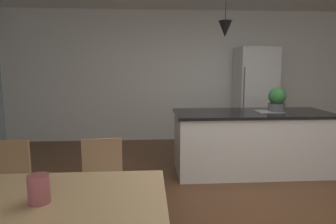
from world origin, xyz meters
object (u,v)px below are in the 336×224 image
Objects in this scene: refrigerator at (254,96)px; vase_on_dining_table at (39,189)px; potted_plant_on_island at (277,100)px; kitchen_island at (251,141)px; chair_far_right at (102,183)px; dining_table at (7,211)px; chair_far_left at (4,186)px.

refrigerator reaches higher than vase_on_dining_table.
kitchen_island is at bearing 180.00° from potted_plant_on_island.
potted_plant_on_island is (-0.29, -1.68, 0.11)m from refrigerator.
chair_far_right is 2.44m from kitchen_island.
vase_on_dining_table is (0.21, -0.03, 0.15)m from dining_table.
dining_table is 0.98m from chair_far_left.
kitchen_island is 1.17× the size of refrigerator.
potted_plant_on_island reaches higher than vase_on_dining_table.
vase_on_dining_table reaches higher than dining_table.
kitchen_island is (1.95, 1.48, -0.01)m from chair_far_right.
chair_far_right is 0.38× the size of kitchen_island.
vase_on_dining_table is (-2.82, -4.03, -0.15)m from refrigerator.
kitchen_island is at bearing -111.06° from refrigerator.
vase_on_dining_table is at bearing -124.94° from refrigerator.
potted_plant_on_island is (0.36, -0.00, 0.62)m from kitchen_island.
potted_plant_on_island is 3.47m from vase_on_dining_table.
kitchen_island is at bearing 27.57° from chair_far_left.
kitchen_island reaches higher than dining_table.
refrigerator is 1.70m from potted_plant_on_island.
dining_table is 5.03m from refrigerator.
potted_plant_on_island reaches higher than dining_table.
potted_plant_on_island reaches higher than chair_far_right.
chair_far_left is 4.72m from refrigerator.
refrigerator is at bearing 68.94° from kitchen_island.
dining_table is 11.29× the size of vase_on_dining_table.
chair_far_left is at bearing 117.35° from dining_table.
chair_far_left is 1.00× the size of chair_far_right.
chair_far_left is at bearing 180.00° from chair_far_right.
dining_table is at bearing -127.12° from refrigerator.
chair_far_left is 0.45× the size of refrigerator.
chair_far_right is (0.44, 0.85, -0.19)m from dining_table.
refrigerator is 5.47× the size of potted_plant_on_island.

